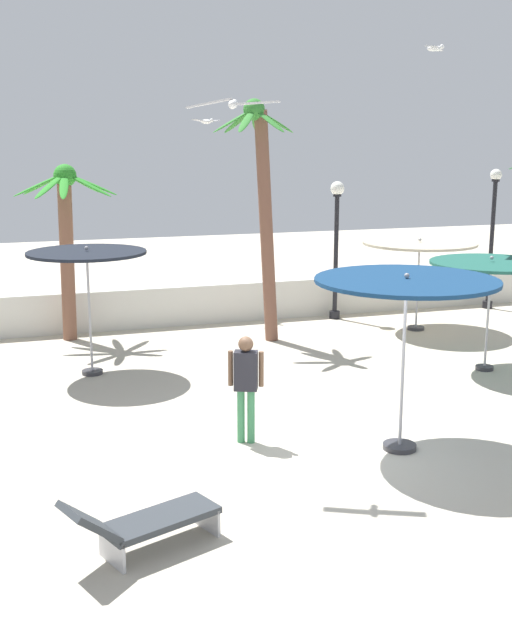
{
  "coord_description": "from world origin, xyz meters",
  "views": [
    {
      "loc": [
        -4.42,
        -10.45,
        4.68
      ],
      "look_at": [
        0.0,
        3.17,
        1.4
      ],
      "focal_mm": 44.1,
      "sensor_mm": 36.0,
      "label": 1
    }
  ],
  "objects_px": {
    "lounge_chair_0": "(142,522)",
    "seagull_1": "(233,104)",
    "patio_umbrella_4": "(406,290)",
    "palm_tree_0": "(66,229)",
    "patio_umbrella_2": "(87,259)",
    "palm_tree_1": "(263,198)",
    "seagull_0": "(207,121)",
    "seagull_2": "(435,48)",
    "patio_umbrella_5": "(420,246)",
    "patio_umbrella_0": "(491,267)",
    "lamp_post_0": "(336,235)",
    "lamp_post_1": "(492,231)",
    "guest_2": "(246,379)"
  },
  "relations": [
    {
      "from": "lamp_post_0",
      "to": "lounge_chair_0",
      "type": "relative_size",
      "value": 1.87
    },
    {
      "from": "palm_tree_0",
      "to": "seagull_0",
      "type": "relative_size",
      "value": 4.19
    },
    {
      "from": "palm_tree_1",
      "to": "seagull_0",
      "type": "distance_m",
      "value": 4.18
    },
    {
      "from": "palm_tree_1",
      "to": "lamp_post_1",
      "type": "height_order",
      "value": "palm_tree_1"
    },
    {
      "from": "patio_umbrella_2",
      "to": "patio_umbrella_5",
      "type": "distance_m",
      "value": 8.38
    },
    {
      "from": "patio_umbrella_5",
      "to": "lamp_post_0",
      "type": "height_order",
      "value": "lamp_post_0"
    },
    {
      "from": "patio_umbrella_5",
      "to": "seagull_1",
      "type": "xyz_separation_m",
      "value": [
        -6.7,
        -6.5,
        3.04
      ]
    },
    {
      "from": "lamp_post_0",
      "to": "seagull_1",
      "type": "relative_size",
      "value": 2.95
    },
    {
      "from": "patio_umbrella_0",
      "to": "lamp_post_1",
      "type": "bearing_deg",
      "value": 55.49
    },
    {
      "from": "lamp_post_0",
      "to": "seagull_0",
      "type": "relative_size",
      "value": 3.68
    },
    {
      "from": "patio_umbrella_0",
      "to": "palm_tree_0",
      "type": "distance_m",
      "value": 9.6
    },
    {
      "from": "patio_umbrella_5",
      "to": "palm_tree_1",
      "type": "height_order",
      "value": "palm_tree_1"
    },
    {
      "from": "patio_umbrella_0",
      "to": "lounge_chair_0",
      "type": "distance_m",
      "value": 9.82
    },
    {
      "from": "patio_umbrella_4",
      "to": "seagull_2",
      "type": "relative_size",
      "value": 2.66
    },
    {
      "from": "palm_tree_0",
      "to": "seagull_0",
      "type": "height_order",
      "value": "seagull_0"
    },
    {
      "from": "patio_umbrella_2",
      "to": "patio_umbrella_5",
      "type": "xyz_separation_m",
      "value": [
        8.25,
        1.4,
        -0.26
      ]
    },
    {
      "from": "seagull_0",
      "to": "lamp_post_1",
      "type": "bearing_deg",
      "value": -15.79
    },
    {
      "from": "palm_tree_0",
      "to": "patio_umbrella_0",
      "type": "bearing_deg",
      "value": -33.68
    },
    {
      "from": "patio_umbrella_4",
      "to": "seagull_0",
      "type": "height_order",
      "value": "seagull_0"
    },
    {
      "from": "patio_umbrella_2",
      "to": "palm_tree_1",
      "type": "distance_m",
      "value": 4.58
    },
    {
      "from": "patio_umbrella_4",
      "to": "palm_tree_1",
      "type": "xyz_separation_m",
      "value": [
        0.12,
        7.09,
        0.87
      ]
    },
    {
      "from": "seagull_0",
      "to": "patio_umbrella_2",
      "type": "bearing_deg",
      "value": -126.16
    },
    {
      "from": "patio_umbrella_0",
      "to": "palm_tree_1",
      "type": "relative_size",
      "value": 0.44
    },
    {
      "from": "patio_umbrella_4",
      "to": "palm_tree_0",
      "type": "height_order",
      "value": "palm_tree_0"
    },
    {
      "from": "lounge_chair_0",
      "to": "guest_2",
      "type": "height_order",
      "value": "guest_2"
    },
    {
      "from": "seagull_0",
      "to": "lounge_chair_0",
      "type": "bearing_deg",
      "value": -107.94
    },
    {
      "from": "palm_tree_1",
      "to": "guest_2",
      "type": "xyz_separation_m",
      "value": [
        -2.31,
        -6.08,
        -2.33
      ]
    },
    {
      "from": "lamp_post_1",
      "to": "seagull_0",
      "type": "height_order",
      "value": "seagull_0"
    },
    {
      "from": "lounge_chair_0",
      "to": "lamp_post_1",
      "type": "bearing_deg",
      "value": 41.93
    },
    {
      "from": "patio_umbrella_0",
      "to": "palm_tree_0",
      "type": "bearing_deg",
      "value": 146.32
    },
    {
      "from": "palm_tree_0",
      "to": "lamp_post_1",
      "type": "height_order",
      "value": "palm_tree_0"
    },
    {
      "from": "patio_umbrella_2",
      "to": "lamp_post_0",
      "type": "height_order",
      "value": "lamp_post_0"
    },
    {
      "from": "patio_umbrella_5",
      "to": "lamp_post_0",
      "type": "bearing_deg",
      "value": 128.25
    },
    {
      "from": "lounge_chair_0",
      "to": "seagull_1",
      "type": "bearing_deg",
      "value": 52.5
    },
    {
      "from": "seagull_2",
      "to": "lamp_post_1",
      "type": "bearing_deg",
      "value": 37.26
    },
    {
      "from": "patio_umbrella_2",
      "to": "seagull_0",
      "type": "xyz_separation_m",
      "value": [
        3.86,
        5.29,
        2.8
      ]
    },
    {
      "from": "palm_tree_1",
      "to": "lamp_post_0",
      "type": "bearing_deg",
      "value": 33.04
    },
    {
      "from": "palm_tree_0",
      "to": "patio_umbrella_2",
      "type": "bearing_deg",
      "value": -87.62
    },
    {
      "from": "seagull_0",
      "to": "seagull_2",
      "type": "bearing_deg",
      "value": -52.32
    },
    {
      "from": "patio_umbrella_2",
      "to": "seagull_0",
      "type": "distance_m",
      "value": 7.12
    },
    {
      "from": "seagull_0",
      "to": "seagull_2",
      "type": "height_order",
      "value": "seagull_2"
    },
    {
      "from": "palm_tree_0",
      "to": "lounge_chair_0",
      "type": "xyz_separation_m",
      "value": [
        -0.14,
        -10.56,
        -2.27
      ]
    },
    {
      "from": "patio_umbrella_5",
      "to": "lounge_chair_0",
      "type": "bearing_deg",
      "value": -133.86
    },
    {
      "from": "patio_umbrella_0",
      "to": "guest_2",
      "type": "distance_m",
      "value": 6.49
    },
    {
      "from": "lamp_post_1",
      "to": "seagull_0",
      "type": "relative_size",
      "value": 3.95
    },
    {
      "from": "palm_tree_0",
      "to": "seagull_1",
      "type": "height_order",
      "value": "seagull_1"
    },
    {
      "from": "patio_umbrella_2",
      "to": "lounge_chair_0",
      "type": "distance_m",
      "value": 7.73
    },
    {
      "from": "guest_2",
      "to": "patio_umbrella_2",
      "type": "bearing_deg",
      "value": 112.58
    },
    {
      "from": "patio_umbrella_0",
      "to": "seagull_1",
      "type": "xyz_separation_m",
      "value": [
        -6.3,
        -2.88,
        3.0
      ]
    },
    {
      "from": "guest_2",
      "to": "seagull_1",
      "type": "relative_size",
      "value": 1.4
    }
  ]
}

